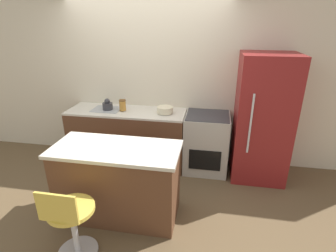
% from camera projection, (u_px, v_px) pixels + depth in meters
% --- Properties ---
extents(ground_plane, '(14.00, 14.00, 0.00)m').
position_uv_depth(ground_plane, '(140.00, 173.00, 4.09)').
color(ground_plane, brown).
extents(wall_back, '(8.00, 0.06, 2.60)m').
position_uv_depth(wall_back, '(148.00, 81.00, 4.20)').
color(wall_back, beige).
rests_on(wall_back, ground_plane).
extents(back_counter, '(1.85, 0.61, 0.91)m').
position_uv_depth(back_counter, '(128.00, 137.00, 4.26)').
color(back_counter, brown).
rests_on(back_counter, ground_plane).
extents(kitchen_island, '(1.44, 0.66, 0.90)m').
position_uv_depth(kitchen_island, '(118.00, 182.00, 3.08)').
color(kitchen_island, brown).
rests_on(kitchen_island, ground_plane).
extents(oven_range, '(0.66, 0.63, 0.91)m').
position_uv_depth(oven_range, '(206.00, 143.00, 4.05)').
color(oven_range, '#B7B2A8').
rests_on(oven_range, ground_plane).
extents(refrigerator, '(0.75, 0.72, 1.82)m').
position_uv_depth(refrigerator, '(262.00, 119.00, 3.72)').
color(refrigerator, maroon).
rests_on(refrigerator, ground_plane).
extents(stool_chair, '(0.45, 0.45, 0.86)m').
position_uv_depth(stool_chair, '(71.00, 223.00, 2.51)').
color(stool_chair, '#B7B7BC').
rests_on(stool_chair, ground_plane).
extents(kettle, '(0.16, 0.16, 0.18)m').
position_uv_depth(kettle, '(108.00, 105.00, 4.09)').
color(kettle, '#333338').
rests_on(kettle, back_counter).
extents(mixing_bowl, '(0.24, 0.24, 0.09)m').
position_uv_depth(mixing_bowl, '(165.00, 110.00, 3.95)').
color(mixing_bowl, beige).
rests_on(mixing_bowl, back_counter).
extents(canister_jar, '(0.11, 0.11, 0.17)m').
position_uv_depth(canister_jar, '(123.00, 105.00, 4.05)').
color(canister_jar, '#B77F33').
rests_on(canister_jar, back_counter).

